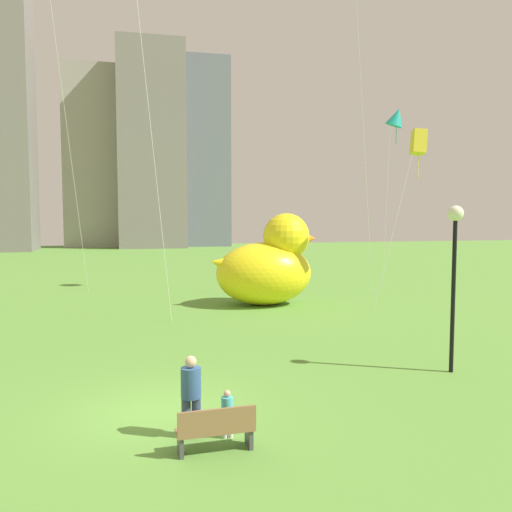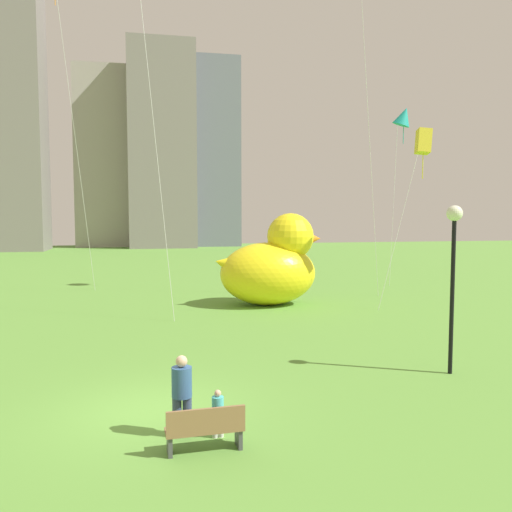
{
  "view_description": "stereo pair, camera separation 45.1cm",
  "coord_description": "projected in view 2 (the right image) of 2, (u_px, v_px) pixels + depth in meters",
  "views": [
    {
      "loc": [
        -0.41,
        -11.91,
        4.52
      ],
      "look_at": [
        3.64,
        5.63,
        3.11
      ],
      "focal_mm": 36.74,
      "sensor_mm": 36.0,
      "label": 1
    },
    {
      "loc": [
        0.03,
        -12.01,
        4.52
      ],
      "look_at": [
        3.64,
        5.63,
        3.11
      ],
      "focal_mm": 36.74,
      "sensor_mm": 36.0,
      "label": 2
    }
  ],
  "objects": [
    {
      "name": "park_bench",
      "position": [
        205.0,
        428.0,
        9.96
      ],
      "size": [
        1.52,
        0.53,
        0.9
      ],
      "color": "olive",
      "rests_on": "ground"
    },
    {
      "name": "kite_yellow",
      "position": [
        423.0,
        142.0,
        23.95
      ],
      "size": [
        2.49,
        2.14,
        8.5
      ],
      "color": "silver",
      "rests_on": "ground"
    },
    {
      "name": "city_skyline",
      "position": [
        145.0,
        149.0,
        74.83
      ],
      "size": [
        32.35,
        16.98,
        34.08
      ],
      "color": "gray",
      "rests_on": "ground"
    },
    {
      "name": "person_child",
      "position": [
        218.0,
        411.0,
        10.62
      ],
      "size": [
        0.24,
        0.24,
        0.99
      ],
      "color": "silver",
      "rests_on": "ground"
    },
    {
      "name": "person_adult",
      "position": [
        182.0,
        392.0,
        10.65
      ],
      "size": [
        0.41,
        0.41,
        1.68
      ],
      "color": "#38476B",
      "rests_on": "ground"
    },
    {
      "name": "giant_inflatable_duck",
      "position": [
        272.0,
        266.0,
        26.34
      ],
      "size": [
        5.57,
        3.58,
        4.62
      ],
      "color": "yellow",
      "rests_on": "ground"
    },
    {
      "name": "lamppost",
      "position": [
        454.0,
        249.0,
        14.69
      ],
      "size": [
        0.44,
        0.44,
        4.79
      ],
      "color": "black",
      "rests_on": "ground"
    },
    {
      "name": "kite_teal",
      "position": [
        404.0,
        117.0,
        32.96
      ],
      "size": [
        1.77,
        1.69,
        11.42
      ],
      "color": "silver",
      "rests_on": "ground"
    },
    {
      "name": "ground_plane",
      "position": [
        150.0,
        411.0,
        12.07
      ],
      "size": [
        140.0,
        140.0,
        0.0
      ],
      "primitive_type": "plane",
      "color": "#5E963A"
    }
  ]
}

